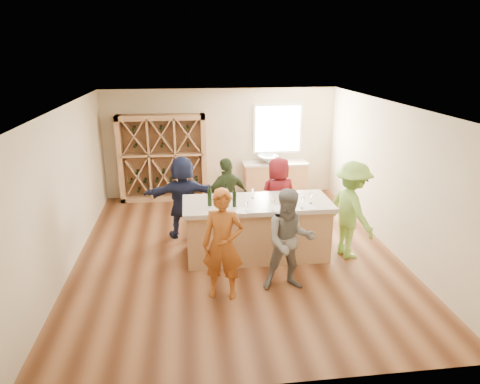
{
  "coord_description": "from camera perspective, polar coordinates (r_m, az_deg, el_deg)",
  "views": [
    {
      "loc": [
        -0.85,
        -7.46,
        3.75
      ],
      "look_at": [
        0.1,
        0.2,
        1.15
      ],
      "focal_mm": 32.0,
      "sensor_mm": 36.0,
      "label": 1
    }
  ],
  "objects": [
    {
      "name": "wall_back",
      "position": [
        11.29,
        -2.61,
        6.58
      ],
      "size": [
        6.0,
        0.1,
        2.8
      ],
      "primitive_type": "cube",
      "color": "beige",
      "rests_on": "ground"
    },
    {
      "name": "person_far_right",
      "position": [
        8.88,
        5.1,
        -0.62
      ],
      "size": [
        0.9,
        0.68,
        1.67
      ],
      "primitive_type": "imported",
      "rotation": [
        0.0,
        0.0,
        3.34
      ],
      "color": "#590F14",
      "rests_on": "floor"
    },
    {
      "name": "faucet",
      "position": [
        11.35,
        3.56,
        4.92
      ],
      "size": [
        0.02,
        0.02,
        0.3
      ],
      "primitive_type": "cylinder",
      "color": "silver",
      "rests_on": "back_counter_top"
    },
    {
      "name": "wine_bottle_c",
      "position": [
        7.64,
        -1.89,
        -0.58
      ],
      "size": [
        0.09,
        0.09,
        0.32
      ],
      "primitive_type": "cylinder",
      "rotation": [
        0.0,
        0.0,
        -0.19
      ],
      "color": "black",
      "rests_on": "tasting_counter_top"
    },
    {
      "name": "back_counter_base",
      "position": [
        11.39,
        4.65,
        1.6
      ],
      "size": [
        1.6,
        0.58,
        0.86
      ],
      "primitive_type": "cube",
      "color": "tan",
      "rests_on": "floor"
    },
    {
      "name": "tasting_menu_c",
      "position": [
        7.69,
        8.91,
        -1.93
      ],
      "size": [
        0.31,
        0.37,
        0.0
      ],
      "primitive_type": "cube",
      "rotation": [
        0.0,
        0.0,
        0.29
      ],
      "color": "white",
      "rests_on": "tasting_counter_top"
    },
    {
      "name": "wine_rack",
      "position": [
        11.07,
        -10.25,
        4.47
      ],
      "size": [
        2.2,
        0.45,
        2.2
      ],
      "primitive_type": "cube",
      "color": "tan",
      "rests_on": "floor"
    },
    {
      "name": "wall_left",
      "position": [
        8.13,
        -22.44,
        0.35
      ],
      "size": [
        0.1,
        7.0,
        2.8
      ],
      "primitive_type": "cube",
      "color": "beige",
      "rests_on": "ground"
    },
    {
      "name": "person_far_left",
      "position": [
        8.83,
        -7.6,
        -0.65
      ],
      "size": [
        1.63,
        0.65,
        1.72
      ],
      "primitive_type": "imported",
      "rotation": [
        0.0,
        0.0,
        3.19
      ],
      "color": "#191E38",
      "rests_on": "floor"
    },
    {
      "name": "tasting_counter_base",
      "position": [
        8.07,
        2.25,
        -5.16
      ],
      "size": [
        2.6,
        1.0,
        1.0
      ],
      "primitive_type": "cube",
      "color": "tan",
      "rests_on": "floor"
    },
    {
      "name": "person_server",
      "position": [
        8.15,
        14.61,
        -2.35
      ],
      "size": [
        0.83,
        1.29,
        1.84
      ],
      "primitive_type": "imported",
      "rotation": [
        0.0,
        0.0,
        1.82
      ],
      "color": "#8CC64C",
      "rests_on": "floor"
    },
    {
      "name": "tasting_menu_a",
      "position": [
        7.41,
        0.33,
        -2.48
      ],
      "size": [
        0.32,
        0.36,
        0.0
      ],
      "primitive_type": "cube",
      "rotation": [
        0.0,
        0.0,
        -0.4
      ],
      "color": "white",
      "rests_on": "tasting_counter_top"
    },
    {
      "name": "tasting_counter_top",
      "position": [
        7.86,
        2.3,
        -1.56
      ],
      "size": [
        2.72,
        1.12,
        0.08
      ],
      "primitive_type": "cube",
      "color": "#BBAF9A",
      "rests_on": "tasting_counter_base"
    },
    {
      "name": "person_near_right",
      "position": [
        6.88,
        6.64,
        -6.45
      ],
      "size": [
        0.85,
        0.5,
        1.7
      ],
      "primitive_type": "imported",
      "rotation": [
        0.0,
        0.0,
        -0.05
      ],
      "color": "slate",
      "rests_on": "floor"
    },
    {
      "name": "back_counter_top",
      "position": [
        11.26,
        4.71,
        3.84
      ],
      "size": [
        1.7,
        0.62,
        0.06
      ],
      "primitive_type": "cube",
      "color": "#BBAF9A",
      "rests_on": "back_counter_base"
    },
    {
      "name": "person_far_mid",
      "position": [
        8.75,
        -1.7,
        -0.81
      ],
      "size": [
        1.11,
        0.87,
        1.68
      ],
      "primitive_type": "imported",
      "rotation": [
        0.0,
        0.0,
        3.57
      ],
      "color": "#263319",
      "rests_on": "floor"
    },
    {
      "name": "wine_bottle_a",
      "position": [
        7.61,
        -4.08,
        -0.73
      ],
      "size": [
        0.09,
        0.09,
        0.31
      ],
      "primitive_type": "cylinder",
      "rotation": [
        0.0,
        0.0,
        0.28
      ],
      "color": "black",
      "rests_on": "tasting_counter_top"
    },
    {
      "name": "wine_bottle_d",
      "position": [
        7.54,
        -0.74,
        -0.99
      ],
      "size": [
        0.09,
        0.09,
        0.28
      ],
      "primitive_type": "cylinder",
      "rotation": [
        0.0,
        0.0,
        -0.32
      ],
      "color": "black",
      "rests_on": "tasting_counter_top"
    },
    {
      "name": "wine_glass_b",
      "position": [
        7.41,
        4.4,
        -1.75
      ],
      "size": [
        0.08,
        0.08,
        0.2
      ],
      "primitive_type": "cone",
      "rotation": [
        0.0,
        0.0,
        0.04
      ],
      "color": "white",
      "rests_on": "tasting_counter_top"
    },
    {
      "name": "sink",
      "position": [
        11.19,
        3.72,
        4.42
      ],
      "size": [
        0.54,
        0.54,
        0.19
      ],
      "primitive_type": "imported",
      "color": "silver",
      "rests_on": "back_counter_top"
    },
    {
      "name": "wall_right",
      "position": [
        8.74,
        19.76,
        1.9
      ],
      "size": [
        0.1,
        7.0,
        2.8
      ],
      "primitive_type": "cube",
      "color": "beige",
      "rests_on": "ground"
    },
    {
      "name": "floor",
      "position": [
        8.41,
        -0.51,
        -8.23
      ],
      "size": [
        6.0,
        7.0,
        0.1
      ],
      "primitive_type": "cube",
      "color": "brown",
      "rests_on": "ground"
    },
    {
      "name": "window_frame",
      "position": [
        11.36,
        5.05,
        8.4
      ],
      "size": [
        1.3,
        0.06,
        1.3
      ],
      "primitive_type": "cube",
      "color": "white",
      "rests_on": "wall_back"
    },
    {
      "name": "ceiling",
      "position": [
        7.56,
        -0.58,
        11.78
      ],
      "size": [
        6.0,
        7.0,
        0.1
      ],
      "primitive_type": "cube",
      "color": "white",
      "rests_on": "ground"
    },
    {
      "name": "wine_glass_f",
      "position": [
        8.0,
        1.73,
        -0.21
      ],
      "size": [
        0.07,
        0.07,
        0.18
      ],
      "primitive_type": "cone",
      "color": "white",
      "rests_on": "tasting_counter_top"
    },
    {
      "name": "tasting_menu_b",
      "position": [
        7.55,
        4.58,
        -2.14
      ],
      "size": [
        0.23,
        0.29,
        0.0
      ],
      "primitive_type": "cube",
      "rotation": [
        0.0,
        0.0,
        -0.1
      ],
      "color": "white",
      "rests_on": "tasting_counter_top"
    },
    {
      "name": "wall_front",
      "position": [
        4.64,
        4.56,
        -11.87
      ],
      "size": [
        6.0,
        0.1,
        2.8
      ],
      "primitive_type": "cube",
      "color": "beige",
      "rests_on": "ground"
    },
    {
      "name": "wine_glass_d",
      "position": [
        7.78,
        6.01,
        -0.91
      ],
      "size": [
        0.07,
        0.07,
        0.17
      ],
      "primitive_type": "cone",
      "rotation": [
        0.0,
        0.0,
        -0.04
      ],
      "color": "white",
      "rests_on": "tasting_counter_top"
    },
    {
      "name": "window_pane",
      "position": [
        11.32,
        5.08,
        8.37
      ],
      "size": [
        1.18,
        0.01,
        1.18
      ],
      "primitive_type": "cube",
      "color": "white",
      "rests_on": "wall_back"
    },
    {
      "name": "wine_glass_e",
      "position": [
        7.83,
        9.45,
        -0.88
      ],
      "size": [
        0.08,
        0.08,
        0.18
      ],
      "primitive_type": "cone",
      "rotation": [
        0.0,
        0.0,
        -0.21
      ],
      "color": "white",
      "rests_on": "tasting_counter_top"
    },
    {
      "name": "wine_glass_c",
      "position": [
        7.57,
        8.31,
        -1.44
      ],
      "size": [
        0.08,
        0.08,
        0.2
      ],
      "primitive_type": "cone",
      "rotation": [
        0.0,
        0.0,
        -0.11
      ],
      "color": "white",
      "rests_on": "tasting_counter_top"
    },
    {
      "name": "person_near_left",
      "position": [
        6.61,
        -2.28,
        -7.02
      ],
      "size": [
        0.75,
        0.62,
        1.78
      ],
      "primitive_type": "imported",
      "rotation": [
        0.0,
        0.0,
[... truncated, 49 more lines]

